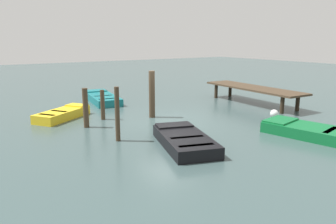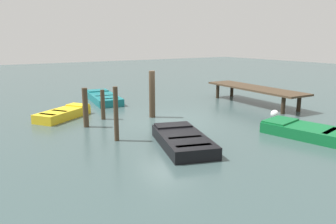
# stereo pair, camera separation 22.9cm
# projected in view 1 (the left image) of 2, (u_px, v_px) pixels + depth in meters

# --- Properties ---
(ground_plane) EXTENTS (80.00, 80.00, 0.00)m
(ground_plane) POSITION_uv_depth(u_px,v_px,m) (168.00, 120.00, 14.86)
(ground_plane) COLOR #384C4C
(dock_segment) EXTENTS (6.42, 1.93, 0.95)m
(dock_segment) POSITION_uv_depth(u_px,v_px,m) (253.00, 89.00, 18.31)
(dock_segment) COLOR #423323
(dock_segment) RESTS_ON ground_plane
(rowboat_green) EXTENTS (4.30, 2.30, 0.46)m
(rowboat_green) POSITION_uv_depth(u_px,v_px,m) (320.00, 133.00, 11.96)
(rowboat_green) COLOR #0F602D
(rowboat_green) RESTS_ON ground_plane
(rowboat_teal) EXTENTS (4.11, 1.92, 0.46)m
(rowboat_teal) POSITION_uv_depth(u_px,v_px,m) (102.00, 98.00, 19.13)
(rowboat_teal) COLOR #14666B
(rowboat_teal) RESTS_ON ground_plane
(rowboat_yellow) EXTENTS (2.47, 2.90, 0.46)m
(rowboat_yellow) POSITION_uv_depth(u_px,v_px,m) (63.00, 114.00, 15.00)
(rowboat_yellow) COLOR gold
(rowboat_yellow) RESTS_ON ground_plane
(rowboat_black) EXTENTS (3.50, 2.38, 0.46)m
(rowboat_black) POSITION_uv_depth(u_px,v_px,m) (184.00, 140.00, 11.11)
(rowboat_black) COLOR black
(rowboat_black) RESTS_ON ground_plane
(mooring_piling_near_left) EXTENTS (0.22, 0.22, 1.63)m
(mooring_piling_near_left) POSITION_uv_depth(u_px,v_px,m) (86.00, 108.00, 13.38)
(mooring_piling_near_left) COLOR #423323
(mooring_piling_near_left) RESTS_ON ground_plane
(mooring_piling_far_right) EXTENTS (0.28, 0.28, 2.16)m
(mooring_piling_far_right) POSITION_uv_depth(u_px,v_px,m) (152.00, 94.00, 15.07)
(mooring_piling_far_right) COLOR #423323
(mooring_piling_far_right) RESTS_ON ground_plane
(mooring_piling_mid_left) EXTENTS (0.17, 0.17, 1.95)m
(mooring_piling_mid_left) POSITION_uv_depth(u_px,v_px,m) (117.00, 114.00, 11.53)
(mooring_piling_mid_left) COLOR #423323
(mooring_piling_mid_left) RESTS_ON ground_plane
(mooring_piling_center) EXTENTS (0.19, 0.19, 1.36)m
(mooring_piling_center) POSITION_uv_depth(u_px,v_px,m) (103.00, 105.00, 14.73)
(mooring_piling_center) COLOR #423323
(mooring_piling_center) RESTS_ON ground_plane
(marker_buoy) EXTENTS (0.36, 0.36, 0.48)m
(marker_buoy) POSITION_uv_depth(u_px,v_px,m) (274.00, 114.00, 14.71)
(marker_buoy) COLOR #262626
(marker_buoy) RESTS_ON ground_plane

